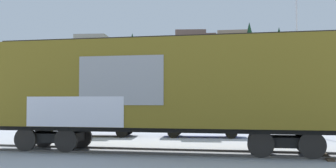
{
  "coord_description": "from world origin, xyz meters",
  "views": [
    {
      "loc": [
        4.06,
        -15.36,
        1.95
      ],
      "look_at": [
        1.29,
        2.62,
        2.72
      ],
      "focal_mm": 43.54,
      "sensor_mm": 36.0,
      "label": 1
    }
  ],
  "objects": [
    {
      "name": "freight_car",
      "position": [
        1.48,
        -0.0,
        2.53
      ],
      "size": [
        14.34,
        3.53,
        4.45
      ],
      "color": "olive",
      "rests_on": "ground_plane"
    },
    {
      "name": "ground_plane",
      "position": [
        0.0,
        0.0,
        0.0
      ],
      "size": [
        260.0,
        260.0,
        0.0
      ],
      "primitive_type": "plane",
      "color": "#B2B5BC"
    },
    {
      "name": "parked_car_black",
      "position": [
        -3.17,
        6.67,
        0.8
      ],
      "size": [
        4.12,
        2.18,
        1.59
      ],
      "color": "black",
      "rests_on": "ground_plane"
    },
    {
      "name": "parked_car_blue",
      "position": [
        2.48,
        7.01,
        0.82
      ],
      "size": [
        4.52,
        1.98,
        1.66
      ],
      "color": "navy",
      "rests_on": "ground_plane"
    },
    {
      "name": "track",
      "position": [
        1.23,
        0.01,
        0.04
      ],
      "size": [
        60.0,
        4.44,
        0.08
      ],
      "color": "#4C4742",
      "rests_on": "ground_plane"
    },
    {
      "name": "flagpole",
      "position": [
        8.38,
        10.78,
        5.91
      ],
      "size": [
        1.23,
        0.82,
        9.45
      ],
      "color": "silver",
      "rests_on": "ground_plane"
    },
    {
      "name": "hillside",
      "position": [
        -0.03,
        79.09,
        6.75
      ],
      "size": [
        118.39,
        30.98,
        17.92
      ],
      "color": "slate",
      "rests_on": "ground_plane"
    }
  ]
}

